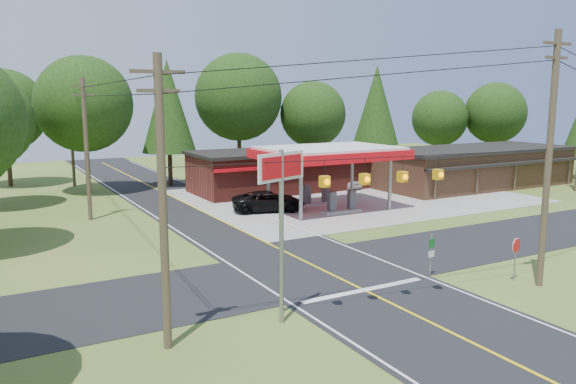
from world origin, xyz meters
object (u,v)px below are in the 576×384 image
octagonal_stop_sign (516,249)px  gas_canopy (329,155)px  big_stop_sign (282,196)px  sedan_car (345,181)px  suv_car (269,201)px

octagonal_stop_sign → gas_canopy: bearing=84.0°
gas_canopy → big_stop_sign: (-14.00, -18.01, 0.69)m
sedan_car → octagonal_stop_sign: (-9.14, -27.01, 0.88)m
gas_canopy → octagonal_stop_sign: (-2.00, -19.01, -2.71)m
gas_canopy → octagonal_stop_sign: bearing=-96.0°
gas_canopy → sedan_car: bearing=48.2°
sedan_car → big_stop_sign: (-21.14, -26.01, 4.28)m
sedan_car → gas_canopy: bearing=-131.6°
sedan_car → big_stop_sign: big_stop_sign is taller
suv_car → sedan_car: bearing=-44.1°
big_stop_sign → octagonal_stop_sign: (12.00, -1.00, -3.40)m
suv_car → octagonal_stop_sign: (2.50, -20.51, 0.79)m
gas_canopy → sedan_car: gas_canopy is taller
suv_car → octagonal_stop_sign: size_ratio=2.63×
gas_canopy → sedan_car: 11.31m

